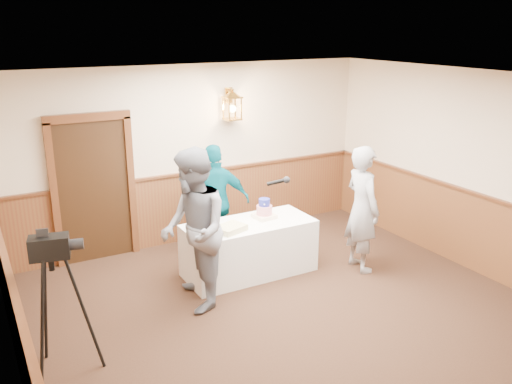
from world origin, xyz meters
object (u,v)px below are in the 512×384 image
Objects in this scene: sheet_cake_green at (199,229)px; assistant_p at (216,202)px; display_table at (249,248)px; tiered_cake at (264,211)px; baker at (362,209)px; tv_camera_rig at (58,314)px; sheet_cake_yellow at (230,228)px; interviewer at (194,230)px.

sheet_cake_green is 0.91m from assistant_p.
sheet_cake_green is (-0.72, 0.04, 0.41)m from display_table.
baker is (1.18, -0.70, 0.04)m from tiered_cake.
display_table is 1.67m from baker.
tv_camera_rig is at bearing 101.94° from baker.
tiered_cake is 0.81m from assistant_p.
tiered_cake is 0.79× the size of sheet_cake_yellow.
sheet_cake_green is (-0.36, 0.20, -0.00)m from sheet_cake_yellow.
sheet_cake_yellow is at bearing 130.05° from interviewer.
tiered_cake is 0.68m from sheet_cake_yellow.
tiered_cake is 1.37m from baker.
assistant_p is 1.16× the size of tv_camera_rig.
interviewer is 1.16× the size of assistant_p.
assistant_p is (-1.62, 1.38, -0.04)m from baker.
interviewer is at bearing -156.48° from tiered_cake.
interviewer reaches higher than sheet_cake_green.
tv_camera_rig is (-3.01, -1.20, -0.20)m from tiered_cake.
interviewer reaches higher than assistant_p.
assistant_p is at bearing 122.87° from tiered_cake.
baker is 2.12m from assistant_p.
sheet_cake_yellow is 0.22× the size of assistant_p.
tv_camera_rig is (-2.01, -1.17, -0.12)m from sheet_cake_green.
tiered_cake is 1.43m from interviewer.
display_table is 1.00× the size of baker.
sheet_cake_green is 2.28m from baker.
baker reaches higher than assistant_p.
tv_camera_rig is at bearing -56.92° from interviewer.
display_table is at bearing 34.87° from tv_camera_rig.
sheet_cake_yellow is (-0.36, -0.16, 0.41)m from display_table.
baker reaches higher than sheet_cake_green.
baker reaches higher than tv_camera_rig.
baker is (2.48, -0.13, -0.10)m from interviewer.
assistant_p is at bearing 54.66° from baker.
sheet_cake_green is (-1.00, -0.03, -0.08)m from tiered_cake.
sheet_cake_green is 0.18× the size of assistant_p.
interviewer is (-0.66, -0.34, 0.21)m from sheet_cake_yellow.
tiered_cake is at bearing 1.59° from sheet_cake_green.
sheet_cake_green is 0.15× the size of interviewer.
interviewer is (-0.30, -0.54, 0.22)m from sheet_cake_green.
assistant_p is at bearing 101.83° from display_table.
display_table is 0.57m from tiered_cake.
tiered_cake is at bearing 13.79° from display_table.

